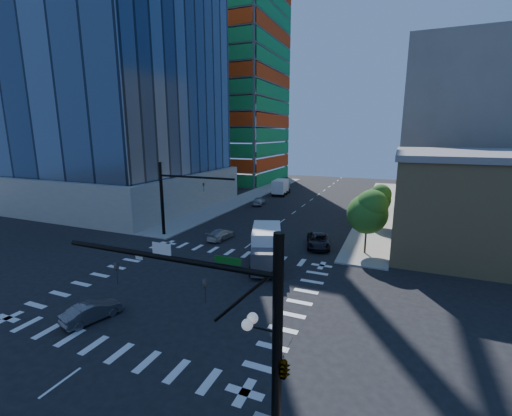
% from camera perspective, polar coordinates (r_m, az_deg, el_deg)
% --- Properties ---
extents(ground, '(160.00, 160.00, 0.00)m').
position_cam_1_polar(ground, '(29.59, -10.79, -12.89)').
color(ground, black).
rests_on(ground, ground).
extents(road_markings, '(20.00, 20.00, 0.01)m').
position_cam_1_polar(road_markings, '(29.59, -10.79, -12.88)').
color(road_markings, silver).
rests_on(road_markings, ground).
extents(sidewalk_ne, '(5.00, 60.00, 0.15)m').
position_cam_1_polar(sidewalk_ne, '(63.46, 19.83, 0.25)').
color(sidewalk_ne, gray).
rests_on(sidewalk_ne, ground).
extents(sidewalk_nw, '(5.00, 60.00, 0.15)m').
position_cam_1_polar(sidewalk_nw, '(69.16, -1.28, 1.92)').
color(sidewalk_nw, gray).
rests_on(sidewalk_nw, ground).
extents(construction_building, '(25.16, 34.50, 70.60)m').
position_cam_1_polar(construction_building, '(95.03, -4.40, 19.56)').
color(construction_building, slate).
rests_on(construction_building, ground).
extents(commercial_building, '(20.50, 22.50, 10.60)m').
position_cam_1_polar(commercial_building, '(45.84, 34.77, 1.07)').
color(commercial_building, tan).
rests_on(commercial_building, ground).
extents(bg_building_ne, '(24.00, 30.00, 28.00)m').
position_cam_1_polar(bg_building_ne, '(78.12, 32.11, 11.55)').
color(bg_building_ne, slate).
rests_on(bg_building_ne, ground).
extents(signal_mast_se, '(10.51, 2.48, 9.00)m').
position_cam_1_polar(signal_mast_se, '(13.79, -0.19, -20.47)').
color(signal_mast_se, black).
rests_on(signal_mast_se, sidewalk_se).
extents(signal_mast_nw, '(10.20, 0.40, 9.00)m').
position_cam_1_polar(signal_mast_nw, '(42.59, -13.88, 2.47)').
color(signal_mast_nw, black).
rests_on(signal_mast_nw, sidewalk_nw).
extents(tree_south, '(4.16, 4.16, 6.82)m').
position_cam_1_polar(tree_south, '(37.00, 18.28, -0.51)').
color(tree_south, '#382316').
rests_on(tree_south, sidewalk_ne).
extents(tree_north, '(3.54, 3.52, 5.78)m').
position_cam_1_polar(tree_north, '(48.88, 19.74, 1.54)').
color(tree_north, '#382316').
rests_on(tree_north, sidewalk_ne).
extents(no_parking_sign, '(0.30, 0.06, 2.20)m').
position_cam_1_polar(no_parking_sign, '(17.78, 3.64, -26.33)').
color(no_parking_sign, black).
rests_on(no_parking_sign, ground).
extents(car_nb_far, '(3.71, 5.73, 1.47)m').
position_cam_1_polar(car_nb_far, '(39.17, 10.33, -5.38)').
color(car_nb_far, black).
rests_on(car_nb_far, ground).
extents(car_sb_near, '(2.12, 4.49, 1.26)m').
position_cam_1_polar(car_sb_near, '(41.53, -5.86, -4.37)').
color(car_sb_near, '#B7B7B7').
rests_on(car_sb_near, ground).
extents(car_sb_mid, '(2.36, 4.46, 1.45)m').
position_cam_1_polar(car_sb_mid, '(61.21, 0.48, 1.19)').
color(car_sb_mid, '#A8AAAF').
rests_on(car_sb_mid, ground).
extents(car_sb_cross, '(2.43, 4.15, 1.29)m').
position_cam_1_polar(car_sb_cross, '(26.74, -25.65, -15.27)').
color(car_sb_cross, '#4D4B51').
rests_on(car_sb_cross, ground).
extents(box_truck_near, '(5.06, 7.41, 3.58)m').
position_cam_1_polar(box_truck_near, '(32.80, 1.72, -7.13)').
color(box_truck_near, black).
rests_on(box_truck_near, ground).
extents(box_truck_far, '(3.11, 6.32, 3.21)m').
position_cam_1_polar(box_truck_far, '(71.87, 4.26, 3.37)').
color(box_truck_far, black).
rests_on(box_truck_far, ground).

